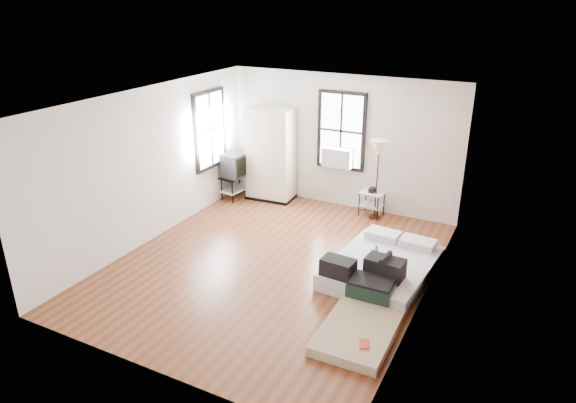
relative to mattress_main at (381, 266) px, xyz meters
The scene contains 8 objects.
ground 1.81m from the mattress_main, 165.12° to the right, with size 6.00×6.00×0.00m, color #582C17.
room_shell 2.18m from the mattress_main, behind, with size 5.02×6.02×2.80m.
mattress_main is the anchor object (origin of this frame).
mattress_bare 1.35m from the mattress_main, 82.16° to the right, with size 0.96×1.79×0.38m.
wardrobe 4.00m from the mattress_main, 146.05° to the left, with size 1.06×0.65×2.04m.
side_table 2.45m from the mattress_main, 112.29° to the left, with size 0.50×0.42×0.62m.
floor_lamp 2.64m from the mattress_main, 110.67° to the left, with size 0.35×0.35×1.65m.
tv_stand 4.41m from the mattress_main, 154.79° to the left, with size 0.59×0.78×1.04m.
Camera 1 is at (3.71, -6.74, 4.29)m, focal length 32.00 mm.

